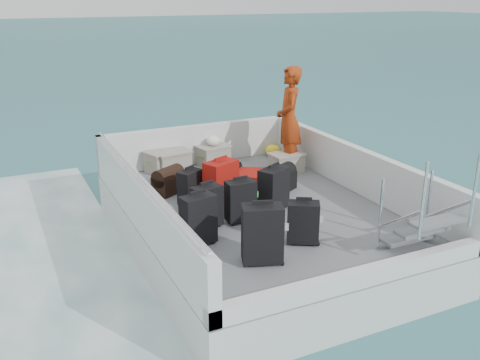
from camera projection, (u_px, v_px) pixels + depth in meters
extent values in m
plane|color=#194E5A|center=(257.00, 246.00, 8.00)|extent=(160.00, 160.00, 0.00)
cube|color=silver|center=(258.00, 227.00, 7.90)|extent=(3.60, 5.00, 0.60)
cube|color=slate|center=(258.00, 208.00, 7.80)|extent=(3.30, 4.70, 0.02)
cube|color=silver|center=(141.00, 204.00, 6.98)|extent=(0.14, 5.00, 0.70)
cube|color=silver|center=(356.00, 169.00, 8.38)|extent=(0.14, 5.00, 0.70)
cube|color=silver|center=(197.00, 144.00, 9.75)|extent=(3.60, 0.14, 0.70)
cube|color=silver|center=(362.00, 277.00, 5.69)|extent=(3.60, 0.14, 0.20)
cylinder|color=silver|center=(139.00, 175.00, 6.84)|extent=(0.04, 4.80, 0.04)
cube|color=black|center=(198.00, 220.00, 6.55)|extent=(0.45, 0.30, 0.64)
cube|color=black|center=(207.00, 207.00, 7.02)|extent=(0.43, 0.31, 0.59)
cube|color=black|center=(190.00, 188.00, 7.83)|extent=(0.42, 0.37, 0.52)
cube|color=black|center=(262.00, 235.00, 6.09)|extent=(0.53, 0.41, 0.71)
cube|color=black|center=(241.00, 202.00, 7.22)|extent=(0.40, 0.24, 0.58)
cube|color=#98150B|center=(221.00, 183.00, 7.81)|extent=(0.55, 0.44, 0.66)
cube|color=black|center=(303.00, 223.00, 6.60)|extent=(0.45, 0.40, 0.54)
cube|color=black|center=(274.00, 190.00, 7.58)|extent=(0.52, 0.44, 0.64)
cube|color=#98150B|center=(252.00, 182.00, 8.35)|extent=(0.98, 0.87, 0.32)
cube|color=gray|center=(164.00, 162.00, 9.32)|extent=(0.67, 0.56, 0.35)
cube|color=gray|center=(173.00, 162.00, 9.29)|extent=(0.61, 0.46, 0.34)
cube|color=gray|center=(214.00, 156.00, 9.71)|extent=(0.59, 0.45, 0.32)
cube|color=gray|center=(286.00, 164.00, 9.26)|extent=(0.55, 0.39, 0.32)
ellipsoid|color=yellow|center=(273.00, 150.00, 10.22)|extent=(0.28, 0.26, 0.22)
ellipsoid|color=white|center=(213.00, 142.00, 9.62)|extent=(0.24, 0.24, 0.18)
imported|color=#D44513|center=(289.00, 119.00, 9.19)|extent=(0.65, 0.78, 1.81)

